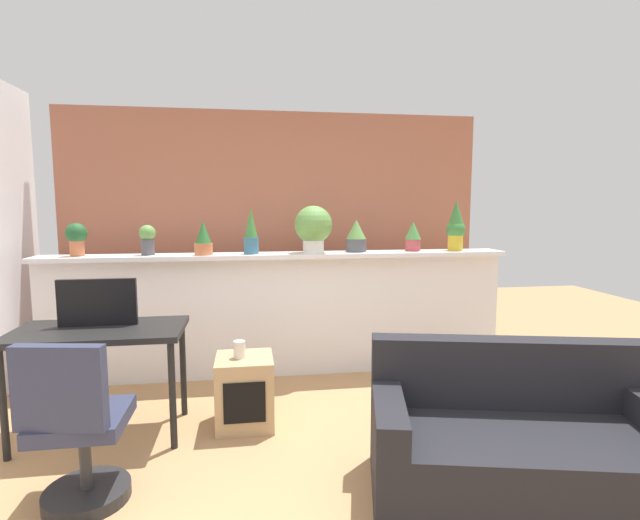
% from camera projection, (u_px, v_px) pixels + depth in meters
% --- Properties ---
extents(ground_plane, '(12.00, 12.00, 0.00)m').
position_uv_depth(ground_plane, '(308.00, 508.00, 2.46)').
color(ground_plane, tan).
extents(divider_wall, '(4.19, 0.16, 1.10)m').
position_uv_depth(divider_wall, '(281.00, 316.00, 4.36)').
color(divider_wall, white).
rests_on(divider_wall, ground).
extents(plant_shelf, '(4.19, 0.32, 0.04)m').
position_uv_depth(plant_shelf, '(281.00, 255.00, 4.25)').
color(plant_shelf, white).
rests_on(plant_shelf, divider_wall).
extents(brick_wall_behind, '(4.19, 0.10, 2.50)m').
position_uv_depth(brick_wall_behind, '(276.00, 236.00, 4.87)').
color(brick_wall_behind, '#AD664C').
rests_on(brick_wall_behind, ground).
extents(potted_plant_0, '(0.17, 0.17, 0.28)m').
position_uv_depth(potted_plant_0, '(76.00, 237.00, 4.00)').
color(potted_plant_0, '#C66B42').
rests_on(potted_plant_0, plant_shelf).
extents(potted_plant_1, '(0.14, 0.14, 0.26)m').
position_uv_depth(potted_plant_1, '(148.00, 238.00, 4.08)').
color(potted_plant_1, '#4C4C51').
rests_on(potted_plant_1, plant_shelf).
extents(potted_plant_2, '(0.16, 0.16, 0.30)m').
position_uv_depth(potted_plant_2, '(203.00, 239.00, 4.10)').
color(potted_plant_2, '#C66B42').
rests_on(potted_plant_2, plant_shelf).
extents(potted_plant_3, '(0.13, 0.13, 0.41)m').
position_uv_depth(potted_plant_3, '(251.00, 233.00, 4.17)').
color(potted_plant_3, '#386B84').
rests_on(potted_plant_3, plant_shelf).
extents(potted_plant_4, '(0.34, 0.34, 0.43)m').
position_uv_depth(potted_plant_4, '(313.00, 227.00, 4.26)').
color(potted_plant_4, silver).
rests_on(potted_plant_4, plant_shelf).
extents(potted_plant_5, '(0.19, 0.19, 0.30)m').
position_uv_depth(potted_plant_5, '(356.00, 236.00, 4.38)').
color(potted_plant_5, '#4C4C51').
rests_on(potted_plant_5, plant_shelf).
extents(potted_plant_6, '(0.15, 0.15, 0.28)m').
position_uv_depth(potted_plant_6, '(413.00, 236.00, 4.45)').
color(potted_plant_6, '#B7474C').
rests_on(potted_plant_6, plant_shelf).
extents(potted_plant_7, '(0.18, 0.18, 0.48)m').
position_uv_depth(potted_plant_7, '(456.00, 226.00, 4.49)').
color(potted_plant_7, gold).
rests_on(potted_plant_7, plant_shelf).
extents(desk, '(1.10, 0.60, 0.75)m').
position_uv_depth(desk, '(100.00, 341.00, 3.16)').
color(desk, black).
rests_on(desk, ground).
extents(tv_monitor, '(0.51, 0.04, 0.32)m').
position_uv_depth(tv_monitor, '(97.00, 302.00, 3.21)').
color(tv_monitor, black).
rests_on(tv_monitor, desk).
extents(office_chair, '(0.47, 0.48, 0.91)m').
position_uv_depth(office_chair, '(78.00, 436.00, 2.42)').
color(office_chair, '#262628').
rests_on(office_chair, ground).
extents(side_cube_shelf, '(0.40, 0.41, 0.50)m').
position_uv_depth(side_cube_shelf, '(245.00, 391.00, 3.35)').
color(side_cube_shelf, tan).
rests_on(side_cube_shelf, ground).
extents(vase_on_shelf, '(0.08, 0.08, 0.12)m').
position_uv_depth(vase_on_shelf, '(239.00, 349.00, 3.31)').
color(vase_on_shelf, silver).
rests_on(vase_on_shelf, side_cube_shelf).
extents(couch, '(1.69, 1.09, 0.80)m').
position_uv_depth(couch, '(518.00, 446.00, 2.53)').
color(couch, black).
rests_on(couch, ground).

